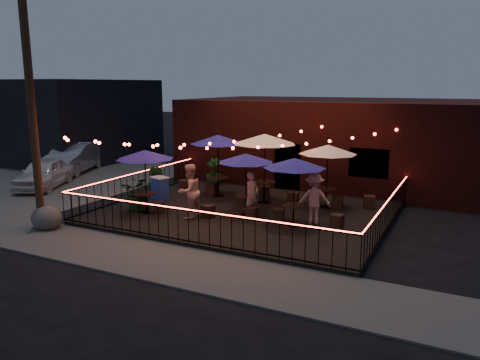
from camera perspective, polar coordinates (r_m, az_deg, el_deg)
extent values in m
plane|color=black|center=(15.61, -2.26, -6.08)|extent=(110.00, 110.00, 0.00)
cube|color=black|center=(17.29, 0.94, -4.05)|extent=(10.00, 8.00, 0.15)
cube|color=#484543|center=(13.01, -9.28, -9.80)|extent=(18.00, 2.50, 0.05)
cube|color=#484543|center=(26.08, -21.48, 0.35)|extent=(11.00, 12.00, 0.02)
cube|color=#36100E|center=(23.99, 11.49, 4.82)|extent=(14.00, 8.00, 4.00)
cube|color=black|center=(20.76, 5.88, 1.45)|extent=(1.20, 0.24, 2.20)
cube|color=black|center=(19.74, 15.46, 2.03)|extent=(1.60, 0.24, 1.20)
cube|color=black|center=(33.53, -22.38, 6.91)|extent=(12.00, 9.00, 5.00)
cylinder|color=#342215|center=(16.36, -24.06, 8.02)|extent=(0.26, 0.26, 8.00)
cube|color=black|center=(13.91, -6.28, -7.39)|extent=(10.00, 0.04, 0.04)
cube|color=black|center=(13.64, -6.37, -3.73)|extent=(10.00, 0.04, 0.04)
cube|color=red|center=(13.63, -6.37, -3.61)|extent=(10.00, 0.03, 0.02)
cube|color=black|center=(19.86, -12.18, -1.78)|extent=(0.04, 8.00, 0.04)
cube|color=black|center=(19.67, -12.29, 0.82)|extent=(0.04, 8.00, 0.04)
cube|color=red|center=(19.67, -12.30, 0.91)|extent=(0.03, 8.00, 0.02)
cube|color=black|center=(15.83, 17.56, -5.51)|extent=(0.04, 8.00, 0.04)
cube|color=black|center=(15.59, 17.77, -2.27)|extent=(0.04, 8.00, 0.04)
cube|color=red|center=(15.58, 17.77, -2.17)|extent=(0.03, 8.00, 0.02)
cylinder|color=black|center=(17.42, -11.26, -3.85)|extent=(0.42, 0.42, 0.03)
cylinder|color=black|center=(17.34, -11.30, -2.78)|extent=(0.06, 0.06, 0.68)
cylinder|color=black|center=(17.25, -11.35, -1.65)|extent=(0.76, 0.76, 0.04)
cylinder|color=black|center=(17.16, -11.40, -0.23)|extent=(0.04, 0.04, 2.27)
cone|color=navy|center=(16.99, -11.54, 3.05)|extent=(2.32, 2.32, 0.33)
cylinder|color=black|center=(19.62, -2.65, -1.89)|extent=(0.47, 0.47, 0.03)
cylinder|color=black|center=(19.54, -2.66, -0.82)|extent=(0.06, 0.06, 0.76)
cylinder|color=black|center=(19.46, -2.67, 0.31)|extent=(0.85, 0.85, 0.04)
cylinder|color=black|center=(19.37, -2.68, 1.72)|extent=(0.05, 0.05, 2.54)
cone|color=navy|center=(19.21, -2.71, 4.99)|extent=(2.77, 2.77, 0.37)
cylinder|color=black|center=(16.86, 0.71, -4.14)|extent=(0.40, 0.40, 0.03)
cylinder|color=black|center=(16.78, 0.71, -3.08)|extent=(0.05, 0.05, 0.65)
cylinder|color=black|center=(16.70, 0.72, -1.97)|extent=(0.73, 0.73, 0.04)
cylinder|color=black|center=(16.60, 0.72, -0.57)|extent=(0.04, 0.04, 2.18)
cone|color=navy|center=(16.43, 0.73, 2.69)|extent=(2.04, 2.04, 0.32)
cylinder|color=black|center=(18.50, 2.94, -2.72)|extent=(0.49, 0.49, 0.03)
cylinder|color=black|center=(18.41, 2.95, -1.52)|extent=(0.07, 0.07, 0.81)
cylinder|color=black|center=(18.32, 2.96, -0.25)|extent=(0.90, 0.90, 0.04)
cylinder|color=black|center=(18.22, 2.98, 1.33)|extent=(0.05, 0.05, 2.69)
cone|color=silver|center=(18.04, 3.02, 5.02)|extent=(2.53, 2.53, 0.39)
cylinder|color=black|center=(15.63, 6.51, -5.50)|extent=(0.41, 0.41, 0.03)
cylinder|color=black|center=(15.53, 6.53, -4.33)|extent=(0.06, 0.06, 0.67)
cylinder|color=black|center=(15.44, 6.56, -3.10)|extent=(0.75, 0.75, 0.04)
cylinder|color=black|center=(15.34, 6.60, -1.55)|extent=(0.04, 0.04, 2.24)
cone|color=navy|center=(15.15, 6.69, 2.07)|extent=(2.67, 2.67, 0.33)
cylinder|color=black|center=(18.08, 10.41, -3.24)|extent=(0.43, 0.43, 0.03)
cylinder|color=black|center=(18.00, 10.45, -2.17)|extent=(0.06, 0.06, 0.71)
cylinder|color=black|center=(17.92, 10.49, -1.03)|extent=(0.79, 0.79, 0.04)
cylinder|color=black|center=(17.82, 10.55, 0.39)|extent=(0.04, 0.04, 2.37)
cone|color=silver|center=(17.66, 10.67, 3.69)|extent=(2.83, 2.83, 0.35)
cube|color=black|center=(17.98, -12.06, -2.62)|extent=(0.52, 0.52, 0.51)
cube|color=black|center=(17.24, -9.82, -3.31)|extent=(0.45, 0.45, 0.40)
cube|color=black|center=(20.75, -6.82, -0.62)|extent=(0.45, 0.45, 0.45)
cube|color=black|center=(19.79, -3.41, -1.09)|extent=(0.43, 0.43, 0.50)
cube|color=black|center=(16.44, -3.89, -3.84)|extent=(0.45, 0.45, 0.44)
cube|color=black|center=(16.17, 1.49, -4.09)|extent=(0.37, 0.37, 0.43)
cube|color=black|center=(19.24, 3.01, -1.46)|extent=(0.54, 0.54, 0.49)
cube|color=black|center=(18.34, 6.50, -2.19)|extent=(0.47, 0.47, 0.48)
cube|color=black|center=(16.02, 4.72, -4.28)|extent=(0.43, 0.43, 0.43)
cube|color=black|center=(15.57, 11.72, -4.94)|extent=(0.43, 0.43, 0.45)
cube|color=black|center=(18.03, 11.79, -2.66)|extent=(0.43, 0.43, 0.45)
cube|color=black|center=(18.26, 15.48, -2.60)|extent=(0.51, 0.51, 0.48)
imported|color=tan|center=(16.33, 1.45, -1.80)|extent=(0.52, 0.66, 1.61)
imported|color=#D6B18F|center=(16.25, -6.17, -1.38)|extent=(0.95, 1.09, 1.91)
imported|color=tan|center=(15.79, 9.02, -2.24)|extent=(1.26, 1.01, 1.70)
imported|color=#133F0D|center=(17.67, -12.25, -1.57)|extent=(1.33, 1.21, 1.28)
imported|color=#19400D|center=(19.98, -10.24, -0.01)|extent=(0.71, 0.58, 1.26)
imported|color=#1D4012|center=(21.55, -3.23, 1.01)|extent=(0.73, 0.73, 1.26)
cube|color=#2345BA|center=(19.22, -9.72, -1.05)|extent=(0.77, 0.65, 0.87)
cube|color=silver|center=(19.12, -9.77, 0.29)|extent=(0.82, 0.71, 0.05)
ellipsoid|color=#4C4C47|center=(16.80, -22.53, -4.33)|extent=(1.18, 1.07, 0.77)
imported|color=silver|center=(23.57, -22.79, 0.77)|extent=(3.16, 4.30, 1.36)
imported|color=gray|center=(27.01, -19.67, 2.56)|extent=(3.39, 5.20, 1.62)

